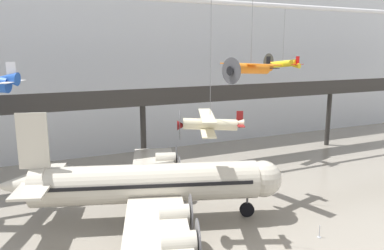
{
  "coord_description": "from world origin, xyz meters",
  "views": [
    {
      "loc": [
        -13.45,
        -19.28,
        14.85
      ],
      "look_at": [
        -0.22,
        9.32,
        8.51
      ],
      "focal_mm": 35.0,
      "sensor_mm": 36.0,
      "label": 1
    }
  ],
  "objects_px": {
    "airliner_silver_main": "(145,184)",
    "suspended_plane_yellow_lowwing": "(282,64)",
    "suspended_plane_cream_biplane": "(209,124)",
    "stanchion_barrier": "(319,234)",
    "suspended_plane_orange_highwing": "(251,68)"
  },
  "relations": [
    {
      "from": "suspended_plane_yellow_lowwing",
      "to": "suspended_plane_orange_highwing",
      "type": "bearing_deg",
      "value": 114.51
    },
    {
      "from": "airliner_silver_main",
      "to": "suspended_plane_yellow_lowwing",
      "type": "relative_size",
      "value": 3.55
    },
    {
      "from": "airliner_silver_main",
      "to": "suspended_plane_cream_biplane",
      "type": "xyz_separation_m",
      "value": [
        3.75,
        -4.65,
        5.83
      ]
    },
    {
      "from": "airliner_silver_main",
      "to": "suspended_plane_orange_highwing",
      "type": "relative_size",
      "value": 3.36
    },
    {
      "from": "stanchion_barrier",
      "to": "airliner_silver_main",
      "type": "bearing_deg",
      "value": 143.86
    },
    {
      "from": "airliner_silver_main",
      "to": "suspended_plane_cream_biplane",
      "type": "bearing_deg",
      "value": -32.82
    },
    {
      "from": "airliner_silver_main",
      "to": "stanchion_barrier",
      "type": "distance_m",
      "value": 14.91
    },
    {
      "from": "airliner_silver_main",
      "to": "suspended_plane_yellow_lowwing",
      "type": "bearing_deg",
      "value": 44.23
    },
    {
      "from": "suspended_plane_orange_highwing",
      "to": "stanchion_barrier",
      "type": "relative_size",
      "value": 7.68
    },
    {
      "from": "suspended_plane_cream_biplane",
      "to": "suspended_plane_yellow_lowwing",
      "type": "relative_size",
      "value": 1.5
    },
    {
      "from": "airliner_silver_main",
      "to": "suspended_plane_orange_highwing",
      "type": "xyz_separation_m",
      "value": [
        10.93,
        0.75,
        9.66
      ]
    },
    {
      "from": "suspended_plane_cream_biplane",
      "to": "suspended_plane_orange_highwing",
      "type": "bearing_deg",
      "value": -119.7
    },
    {
      "from": "suspended_plane_orange_highwing",
      "to": "suspended_plane_yellow_lowwing",
      "type": "relative_size",
      "value": 1.05
    },
    {
      "from": "suspended_plane_orange_highwing",
      "to": "stanchion_barrier",
      "type": "height_order",
      "value": "suspended_plane_orange_highwing"
    },
    {
      "from": "suspended_plane_orange_highwing",
      "to": "suspended_plane_yellow_lowwing",
      "type": "xyz_separation_m",
      "value": [
        11.88,
        10.33,
        -0.15
      ]
    }
  ]
}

